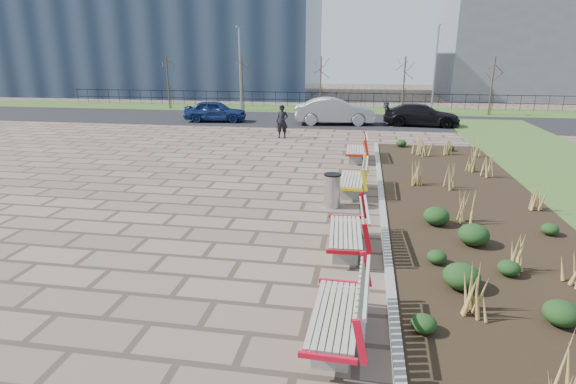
% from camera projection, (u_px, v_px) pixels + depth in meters
% --- Properties ---
extents(ground, '(120.00, 120.00, 0.00)m').
position_uv_depth(ground, '(188.00, 276.00, 8.88)').
color(ground, '#715D4E').
rests_on(ground, ground).
extents(planting_bed, '(4.50, 18.00, 0.10)m').
position_uv_depth(planting_bed, '(467.00, 208.00, 12.59)').
color(planting_bed, black).
rests_on(planting_bed, ground).
extents(planting_curb, '(0.16, 18.00, 0.15)m').
position_uv_depth(planting_curb, '(382.00, 203.00, 12.95)').
color(planting_curb, gray).
rests_on(planting_curb, ground).
extents(grass_verge_far, '(80.00, 5.00, 0.04)m').
position_uv_depth(grass_verge_far, '(322.00, 109.00, 35.26)').
color(grass_verge_far, '#33511E').
rests_on(grass_verge_far, ground).
extents(road, '(80.00, 7.00, 0.02)m').
position_uv_depth(road, '(313.00, 120.00, 29.61)').
color(road, black).
rests_on(road, ground).
extents(bench_a, '(0.97, 2.13, 1.00)m').
position_uv_depth(bench_a, '(336.00, 310.00, 6.77)').
color(bench_a, red).
rests_on(bench_a, ground).
extents(bench_b, '(1.01, 2.14, 1.00)m').
position_uv_depth(bench_b, '(345.00, 229.00, 9.89)').
color(bench_b, '#AE0B14').
rests_on(bench_b, ground).
extents(bench_c, '(0.95, 2.12, 1.00)m').
position_uv_depth(bench_c, '(352.00, 178.00, 14.00)').
color(bench_c, yellow).
rests_on(bench_c, ground).
extents(bench_d, '(0.97, 2.13, 1.00)m').
position_uv_depth(bench_d, '(355.00, 148.00, 18.36)').
color(bench_d, red).
rests_on(bench_d, ground).
extents(litter_bin, '(0.48, 0.48, 0.95)m').
position_uv_depth(litter_bin, '(332.00, 191.00, 12.75)').
color(litter_bin, '#B2B2B7').
rests_on(litter_bin, ground).
extents(pedestrian, '(0.63, 0.42, 1.71)m').
position_uv_depth(pedestrian, '(282.00, 122.00, 23.15)').
color(pedestrian, black).
rests_on(pedestrian, ground).
extents(car_blue, '(4.07, 1.97, 1.34)m').
position_uv_depth(car_blue, '(215.00, 111.00, 28.76)').
color(car_blue, navy).
rests_on(car_blue, road).
extents(car_silver, '(5.03, 2.32, 1.60)m').
position_uv_depth(car_silver, '(335.00, 111.00, 27.58)').
color(car_silver, '#95979C').
rests_on(car_silver, road).
extents(car_black, '(4.63, 2.15, 1.31)m').
position_uv_depth(car_black, '(421.00, 115.00, 27.08)').
color(car_black, black).
rests_on(car_black, road).
extents(tree_a, '(1.40, 1.40, 4.00)m').
position_uv_depth(tree_a, '(168.00, 83.00, 35.15)').
color(tree_a, '#4C3D2D').
rests_on(tree_a, grass_verge_far).
extents(tree_b, '(1.40, 1.40, 4.00)m').
position_uv_depth(tree_b, '(242.00, 83.00, 34.20)').
color(tree_b, '#4C3D2D').
rests_on(tree_b, grass_verge_far).
extents(tree_c, '(1.40, 1.40, 4.00)m').
position_uv_depth(tree_c, '(321.00, 84.00, 33.25)').
color(tree_c, '#4C3D2D').
rests_on(tree_c, grass_verge_far).
extents(tree_d, '(1.40, 1.40, 4.00)m').
position_uv_depth(tree_d, '(404.00, 85.00, 32.30)').
color(tree_d, '#4C3D2D').
rests_on(tree_d, grass_verge_far).
extents(tree_e, '(1.40, 1.40, 4.00)m').
position_uv_depth(tree_e, '(492.00, 86.00, 31.34)').
color(tree_e, '#4C3D2D').
rests_on(tree_e, grass_verge_far).
extents(lamp_west, '(0.24, 0.60, 6.00)m').
position_uv_depth(lamp_west, '(240.00, 70.00, 33.43)').
color(lamp_west, gray).
rests_on(lamp_west, grass_verge_far).
extents(lamp_east, '(0.24, 0.60, 6.00)m').
position_uv_depth(lamp_east, '(435.00, 71.00, 31.21)').
color(lamp_east, gray).
rests_on(lamp_east, grass_verge_far).
extents(railing_fence, '(44.00, 0.10, 1.20)m').
position_uv_depth(railing_fence, '(324.00, 99.00, 36.49)').
color(railing_fence, black).
rests_on(railing_fence, grass_verge_far).
extents(building_glass, '(40.00, 14.00, 15.00)m').
position_uv_depth(building_glass, '(129.00, 21.00, 47.85)').
color(building_glass, '#192338').
rests_on(building_glass, ground).
extents(building_grey, '(18.00, 12.00, 10.00)m').
position_uv_depth(building_grey, '(541.00, 45.00, 43.81)').
color(building_grey, slate).
rests_on(building_grey, ground).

